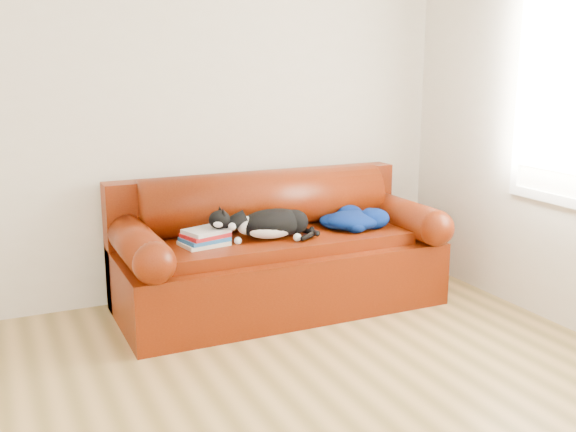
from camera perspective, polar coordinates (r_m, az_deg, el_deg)
name	(u,v)px	position (r m, az deg, el deg)	size (l,w,h in m)	color
room_shell	(275,44)	(2.64, -1.12, 14.34)	(4.52, 4.02, 2.61)	beige
sofa_base	(279,272)	(4.48, -0.78, -4.77)	(2.10, 0.90, 0.50)	#420E02
sofa_back	(264,220)	(4.61, -2.02, -0.32)	(2.10, 1.01, 0.88)	#420E02
book_stack	(205,237)	(4.16, -7.04, -1.80)	(0.30, 0.26, 0.10)	beige
cat	(272,224)	(4.28, -1.32, -0.72)	(0.64, 0.33, 0.24)	black
blanket	(354,219)	(4.57, 5.61, -0.26)	(0.45, 0.37, 0.14)	#020E4A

